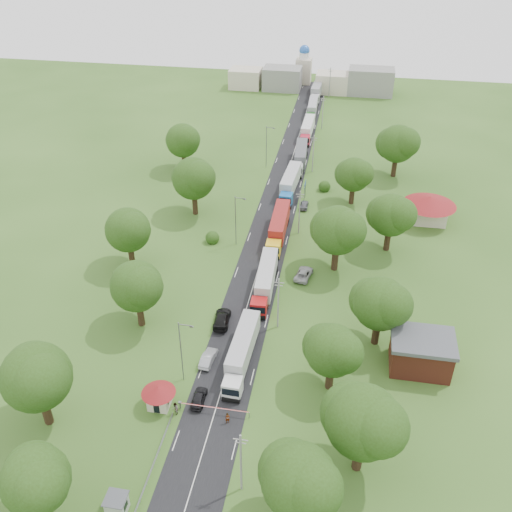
% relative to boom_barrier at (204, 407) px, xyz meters
% --- Properties ---
extents(ground, '(260.00, 260.00, 0.00)m').
position_rel_boom_barrier_xyz_m(ground, '(1.36, 25.00, -0.89)').
color(ground, '#31541C').
rests_on(ground, ground).
extents(road, '(8.00, 200.00, 0.04)m').
position_rel_boom_barrier_xyz_m(road, '(1.36, 45.00, -0.89)').
color(road, black).
rests_on(road, ground).
extents(boom_barrier, '(9.22, 0.35, 1.18)m').
position_rel_boom_barrier_xyz_m(boom_barrier, '(0.00, 0.00, 0.00)').
color(boom_barrier, slate).
rests_on(boom_barrier, ground).
extents(guard_booth, '(4.40, 4.40, 3.45)m').
position_rel_boom_barrier_xyz_m(guard_booth, '(-5.84, -0.00, 1.27)').
color(guard_booth, beige).
rests_on(guard_booth, ground).
extents(kiosk, '(2.30, 2.30, 2.41)m').
position_rel_boom_barrier_xyz_m(kiosk, '(-5.64, -15.00, 0.34)').
color(kiosk, '#99A593').
rests_on(kiosk, ground).
extents(guard_rail, '(0.10, 17.00, 1.70)m').
position_rel_boom_barrier_xyz_m(guard_rail, '(-3.64, -10.00, -0.89)').
color(guard_rail, slate).
rests_on(guard_rail, ground).
extents(info_sign, '(0.12, 3.10, 4.10)m').
position_rel_boom_barrier_xyz_m(info_sign, '(6.56, 60.00, 2.11)').
color(info_sign, slate).
rests_on(info_sign, ground).
extents(pole_0, '(1.60, 0.24, 9.00)m').
position_rel_boom_barrier_xyz_m(pole_0, '(6.86, -10.00, 3.79)').
color(pole_0, gray).
rests_on(pole_0, ground).
extents(pole_1, '(1.60, 0.24, 9.00)m').
position_rel_boom_barrier_xyz_m(pole_1, '(6.86, 18.00, 3.79)').
color(pole_1, gray).
rests_on(pole_1, ground).
extents(pole_2, '(1.60, 0.24, 9.00)m').
position_rel_boom_barrier_xyz_m(pole_2, '(6.86, 46.00, 3.79)').
color(pole_2, gray).
rests_on(pole_2, ground).
extents(pole_3, '(1.60, 0.24, 9.00)m').
position_rel_boom_barrier_xyz_m(pole_3, '(6.86, 74.00, 3.79)').
color(pole_3, gray).
rests_on(pole_3, ground).
extents(pole_4, '(1.60, 0.24, 9.00)m').
position_rel_boom_barrier_xyz_m(pole_4, '(6.86, 102.00, 3.79)').
color(pole_4, gray).
rests_on(pole_4, ground).
extents(pole_5, '(1.60, 0.24, 9.00)m').
position_rel_boom_barrier_xyz_m(pole_5, '(6.86, 130.00, 3.79)').
color(pole_5, gray).
rests_on(pole_5, ground).
extents(lamp_0, '(2.03, 0.22, 10.00)m').
position_rel_boom_barrier_xyz_m(lamp_0, '(-3.99, 5.00, 4.66)').
color(lamp_0, slate).
rests_on(lamp_0, ground).
extents(lamp_1, '(2.03, 0.22, 10.00)m').
position_rel_boom_barrier_xyz_m(lamp_1, '(-3.99, 40.00, 4.66)').
color(lamp_1, slate).
rests_on(lamp_1, ground).
extents(lamp_2, '(2.03, 0.22, 10.00)m').
position_rel_boom_barrier_xyz_m(lamp_2, '(-3.99, 75.00, 4.66)').
color(lamp_2, slate).
rests_on(lamp_2, ground).
extents(tree_0, '(8.80, 8.80, 11.07)m').
position_rel_boom_barrier_xyz_m(tree_0, '(13.35, -12.84, 6.33)').
color(tree_0, '#382616').
rests_on(tree_0, ground).
extents(tree_1, '(9.60, 9.60, 12.05)m').
position_rel_boom_barrier_xyz_m(tree_1, '(19.34, -4.83, 6.96)').
color(tree_1, '#382616').
rests_on(tree_1, ground).
extents(tree_2, '(8.00, 8.00, 10.10)m').
position_rel_boom_barrier_xyz_m(tree_2, '(15.35, 7.14, 5.70)').
color(tree_2, '#382616').
rests_on(tree_2, ground).
extents(tree_3, '(8.80, 8.80, 11.07)m').
position_rel_boom_barrier_xyz_m(tree_3, '(21.35, 17.16, 6.33)').
color(tree_3, '#382616').
rests_on(tree_3, ground).
extents(tree_4, '(9.60, 9.60, 12.05)m').
position_rel_boom_barrier_xyz_m(tree_4, '(14.34, 35.17, 6.96)').
color(tree_4, '#382616').
rests_on(tree_4, ground).
extents(tree_5, '(8.80, 8.80, 11.07)m').
position_rel_boom_barrier_xyz_m(tree_5, '(23.35, 43.16, 6.33)').
color(tree_5, '#382616').
rests_on(tree_5, ground).
extents(tree_6, '(8.00, 8.00, 10.10)m').
position_rel_boom_barrier_xyz_m(tree_6, '(16.35, 60.14, 5.70)').
color(tree_6, '#382616').
rests_on(tree_6, ground).
extents(tree_7, '(9.60, 9.60, 12.05)m').
position_rel_boom_barrier_xyz_m(tree_7, '(25.34, 75.17, 6.96)').
color(tree_7, '#382616').
rests_on(tree_7, ground).
extents(tree_8, '(8.00, 8.00, 10.10)m').
position_rel_boom_barrier_xyz_m(tree_8, '(-12.65, -16.86, 5.70)').
color(tree_8, '#382616').
rests_on(tree_8, ground).
extents(tree_9, '(9.60, 9.60, 12.05)m').
position_rel_boom_barrier_xyz_m(tree_9, '(-18.66, -4.83, 6.96)').
color(tree_9, '#382616').
rests_on(tree_9, ground).
extents(tree_10, '(8.80, 8.80, 11.07)m').
position_rel_boom_barrier_xyz_m(tree_10, '(-13.65, 15.16, 6.33)').
color(tree_10, '#382616').
rests_on(tree_10, ground).
extents(tree_11, '(8.80, 8.80, 11.07)m').
position_rel_boom_barrier_xyz_m(tree_11, '(-20.65, 30.16, 6.33)').
color(tree_11, '#382616').
rests_on(tree_11, ground).
extents(tree_12, '(9.60, 9.60, 12.05)m').
position_rel_boom_barrier_xyz_m(tree_12, '(-14.66, 50.17, 6.96)').
color(tree_12, '#382616').
rests_on(tree_12, ground).
extents(tree_13, '(8.80, 8.80, 11.07)m').
position_rel_boom_barrier_xyz_m(tree_13, '(-22.65, 70.16, 6.33)').
color(tree_13, '#382616').
rests_on(tree_13, ground).
extents(house_brick, '(8.60, 6.60, 5.20)m').
position_rel_boom_barrier_xyz_m(house_brick, '(27.36, 13.00, 1.76)').
color(house_brick, maroon).
rests_on(house_brick, ground).
extents(house_cream, '(10.08, 10.08, 5.80)m').
position_rel_boom_barrier_xyz_m(house_cream, '(31.36, 55.00, 2.75)').
color(house_cream, beige).
rests_on(house_cream, ground).
extents(distant_town, '(52.00, 8.00, 8.00)m').
position_rel_boom_barrier_xyz_m(distant_town, '(2.04, 135.00, 2.60)').
color(distant_town, gray).
rests_on(distant_town, ground).
extents(church, '(5.00, 5.00, 12.30)m').
position_rel_boom_barrier_xyz_m(church, '(-2.64, 143.00, 4.50)').
color(church, beige).
rests_on(church, ground).
extents(truck_0, '(2.88, 14.66, 4.06)m').
position_rel_boom_barrier_xyz_m(truck_0, '(3.03, 9.46, 1.26)').
color(truck_0, silver).
rests_on(truck_0, ground).
extents(truck_1, '(3.03, 14.87, 4.11)m').
position_rel_boom_barrier_xyz_m(truck_1, '(3.58, 26.61, 1.29)').
color(truck_1, '#AF1415').
rests_on(truck_1, ground).
extents(truck_2, '(2.92, 15.66, 4.34)m').
position_rel_boom_barrier_xyz_m(truck_2, '(3.28, 43.78, 1.41)').
color(truck_2, yellow).
rests_on(truck_2, ground).
extents(truck_3, '(3.32, 15.32, 4.23)m').
position_rel_boom_barrier_xyz_m(truck_3, '(3.05, 62.71, 1.35)').
color(truck_3, '#1D63AE').
rests_on(truck_3, ground).
extents(truck_4, '(3.26, 14.97, 4.13)m').
position_rel_boom_barrier_xyz_m(truck_4, '(3.68, 77.23, 1.30)').
color(truck_4, silver).
rests_on(truck_4, ground).
extents(truck_5, '(2.71, 14.35, 3.97)m').
position_rel_boom_barrier_xyz_m(truck_5, '(3.55, 95.37, 1.22)').
color(truck_5, '#B51B32').
rests_on(truck_5, ground).
extents(truck_6, '(2.67, 13.66, 3.78)m').
position_rel_boom_barrier_xyz_m(truck_6, '(3.27, 112.32, 1.11)').
color(truck_6, '#225821').
rests_on(truck_6, ground).
extents(truck_7, '(3.13, 15.12, 4.18)m').
position_rel_boom_barrier_xyz_m(truck_7, '(3.15, 128.42, 1.33)').
color(truck_7, '#B6B6B6').
rests_on(truck_7, ground).
extents(car_lane_front, '(1.70, 4.06, 1.37)m').
position_rel_boom_barrier_xyz_m(car_lane_front, '(-1.05, 1.50, -0.21)').
color(car_lane_front, black).
rests_on(car_lane_front, ground).
extents(car_lane_mid, '(1.90, 4.49, 1.44)m').
position_rel_boom_barrier_xyz_m(car_lane_mid, '(-1.64, 8.85, -0.17)').
color(car_lane_mid, '#A0A1A8').
rests_on(car_lane_mid, ground).
extents(car_lane_rear, '(2.75, 5.84, 1.65)m').
position_rel_boom_barrier_xyz_m(car_lane_rear, '(-1.64, 17.43, -0.07)').
color(car_lane_rear, black).
rests_on(car_lane_rear, ground).
extents(car_verge_near, '(3.26, 5.48, 1.43)m').
position_rel_boom_barrier_xyz_m(car_verge_near, '(9.36, 31.59, -0.18)').
color(car_verge_near, '#ADADAD').
rests_on(car_verge_near, ground).
extents(car_verge_far, '(1.61, 4.00, 1.36)m').
position_rel_boom_barrier_xyz_m(car_verge_far, '(6.86, 56.29, -0.21)').
color(car_verge_far, slate).
rests_on(car_verge_far, ground).
extents(pedestrian_near, '(0.69, 0.58, 1.60)m').
position_rel_boom_barrier_xyz_m(pedestrian_near, '(3.36, -1.24, -0.09)').
color(pedestrian_near, gray).
rests_on(pedestrian_near, ground).
extents(pedestrian_booth, '(1.02, 1.12, 1.88)m').
position_rel_boom_barrier_xyz_m(pedestrian_booth, '(-3.44, -1.00, 0.05)').
color(pedestrian_booth, gray).
rests_on(pedestrian_booth, ground).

